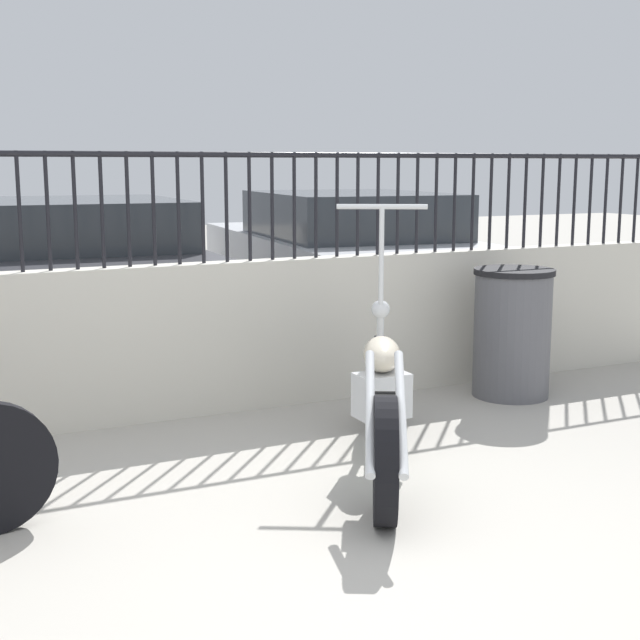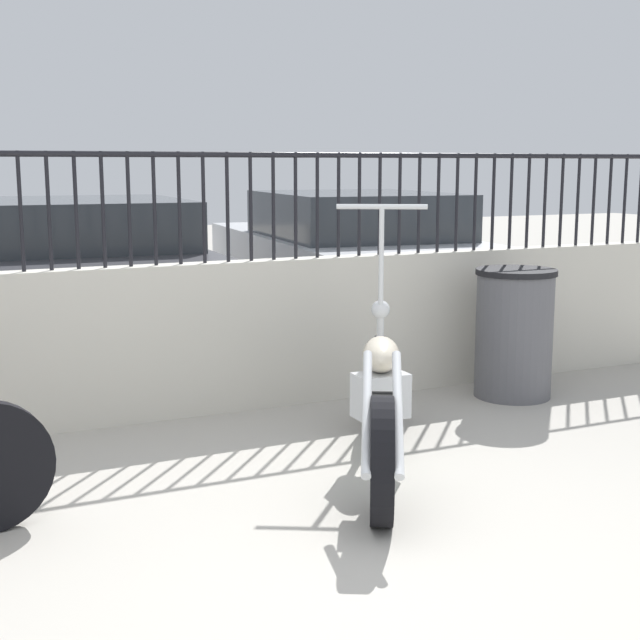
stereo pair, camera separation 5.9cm
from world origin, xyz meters
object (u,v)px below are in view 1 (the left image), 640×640
at_px(trash_bin, 512,333).
at_px(car_silver, 344,256).
at_px(motorcycle_green, 382,403).
at_px(car_dark_grey, 78,270).

distance_m(trash_bin, car_silver, 3.24).
relative_size(motorcycle_green, trash_bin, 2.08).
height_order(trash_bin, car_dark_grey, car_dark_grey).
bearing_deg(car_dark_grey, motorcycle_green, -166.98).
bearing_deg(car_dark_grey, car_silver, -86.97).
relative_size(trash_bin, car_dark_grey, 0.21).
relative_size(car_dark_grey, car_silver, 0.93).
height_order(motorcycle_green, car_dark_grey, motorcycle_green).
height_order(car_dark_grey, car_silver, car_silver).
height_order(motorcycle_green, trash_bin, motorcycle_green).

